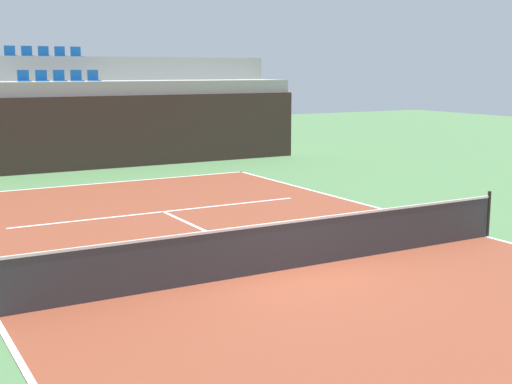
# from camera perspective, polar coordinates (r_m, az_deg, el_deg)

# --- Properties ---
(ground_plane) EXTENTS (80.00, 80.00, 0.00)m
(ground_plane) POSITION_cam_1_polar(r_m,az_deg,el_deg) (13.69, 2.66, -6.37)
(ground_plane) COLOR #477042
(court_surface) EXTENTS (11.00, 24.00, 0.01)m
(court_surface) POSITION_cam_1_polar(r_m,az_deg,el_deg) (13.69, 2.66, -6.35)
(court_surface) COLOR brown
(court_surface) RESTS_ON ground_plane
(baseline_far) EXTENTS (11.00, 0.10, 0.00)m
(baseline_far) POSITION_cam_1_polar(r_m,az_deg,el_deg) (24.39, -12.52, 0.70)
(baseline_far) COLOR white
(baseline_far) RESTS_ON court_surface
(sideline_right) EXTENTS (0.10, 24.00, 0.00)m
(sideline_right) POSITION_cam_1_polar(r_m,az_deg,el_deg) (17.14, 18.28, -3.47)
(sideline_right) COLOR white
(sideline_right) RESTS_ON court_surface
(service_line_far) EXTENTS (8.26, 0.10, 0.00)m
(service_line_far) POSITION_cam_1_polar(r_m,az_deg,el_deg) (19.24, -7.59, -1.61)
(service_line_far) COLOR white
(service_line_far) RESTS_ON court_surface
(centre_service_line) EXTENTS (0.10, 6.40, 0.00)m
(centre_service_line) POSITION_cam_1_polar(r_m,az_deg,el_deg) (16.38, -3.34, -3.58)
(centre_service_line) COLOR white
(centre_service_line) RESTS_ON court_surface
(back_wall) EXTENTS (19.72, 0.30, 2.84)m
(back_wall) POSITION_cam_1_polar(r_m,az_deg,el_deg) (27.62, -14.84, 4.62)
(back_wall) COLOR #33231E
(back_wall) RESTS_ON ground_plane
(stands_tier_lower) EXTENTS (19.72, 2.40, 3.39)m
(stands_tier_lower) POSITION_cam_1_polar(r_m,az_deg,el_deg) (28.90, -15.56, 5.36)
(stands_tier_lower) COLOR #9E9E99
(stands_tier_lower) RESTS_ON ground_plane
(stands_tier_upper) EXTENTS (19.72, 2.40, 4.38)m
(stands_tier_upper) POSITION_cam_1_polar(r_m,az_deg,el_deg) (31.19, -16.71, 6.53)
(stands_tier_upper) COLOR #9E9E99
(stands_tier_upper) RESTS_ON ground_plane
(seating_row_lower) EXTENTS (3.18, 0.44, 0.44)m
(seating_row_lower) POSITION_cam_1_polar(r_m,az_deg,el_deg) (28.91, -15.78, 8.97)
(seating_row_lower) COLOR #145193
(seating_row_lower) RESTS_ON stands_tier_lower
(seating_row_upper) EXTENTS (3.18, 0.44, 0.44)m
(seating_row_upper) POSITION_cam_1_polar(r_m,az_deg,el_deg) (31.25, -16.96, 10.78)
(seating_row_upper) COLOR #145193
(seating_row_upper) RESTS_ON stands_tier_upper
(tennis_net) EXTENTS (11.08, 0.08, 1.07)m
(tennis_net) POSITION_cam_1_polar(r_m,az_deg,el_deg) (13.55, 2.68, -4.31)
(tennis_net) COLOR black
(tennis_net) RESTS_ON court_surface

